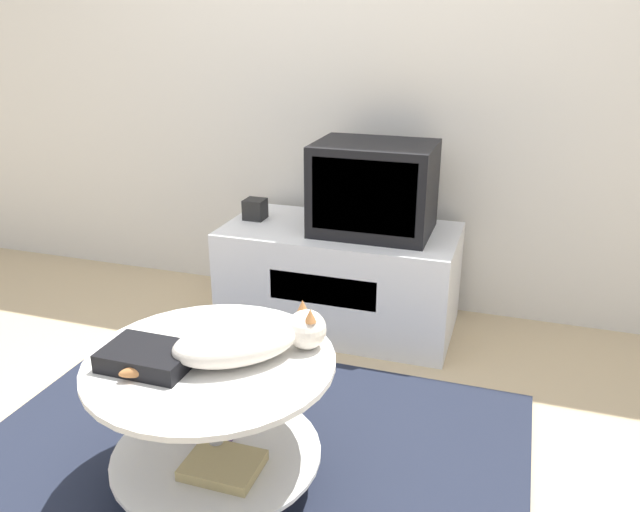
{
  "coord_description": "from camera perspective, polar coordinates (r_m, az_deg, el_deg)",
  "views": [
    {
      "loc": [
        0.78,
        -1.45,
        1.41
      ],
      "look_at": [
        0.12,
        0.58,
        0.58
      ],
      "focal_mm": 35.0,
      "sensor_mm": 36.0,
      "label": 1
    }
  ],
  "objects": [
    {
      "name": "ground_plane",
      "position": [
        2.17,
        -8.17,
        -19.63
      ],
      "size": [
        12.0,
        12.0,
        0.0
      ],
      "primitive_type": "plane",
      "color": "tan"
    },
    {
      "name": "tv_stand",
      "position": [
        2.97,
        1.82,
        -1.96
      ],
      "size": [
        1.08,
        0.55,
        0.49
      ],
      "color": "white",
      "rests_on": "ground_plane"
    },
    {
      "name": "wall_back",
      "position": [
        3.09,
        3.73,
        19.03
      ],
      "size": [
        8.0,
        0.05,
        2.6
      ],
      "color": "silver",
      "rests_on": "ground_plane"
    },
    {
      "name": "tv",
      "position": [
        2.8,
        4.94,
        6.2
      ],
      "size": [
        0.52,
        0.39,
        0.4
      ],
      "color": "black",
      "rests_on": "tv_stand"
    },
    {
      "name": "speaker",
      "position": [
        3.03,
        -5.96,
        4.29
      ],
      "size": [
        0.1,
        0.1,
        0.1
      ],
      "color": "black",
      "rests_on": "tv_stand"
    },
    {
      "name": "dvd_box",
      "position": [
        1.86,
        -15.46,
        -8.89
      ],
      "size": [
        0.25,
        0.17,
        0.05
      ],
      "color": "black",
      "rests_on": "coffee_table"
    },
    {
      "name": "coffee_table",
      "position": [
        1.95,
        -9.65,
        -13.58
      ],
      "size": [
        0.73,
        0.73,
        0.46
      ],
      "color": "#B2B2B7",
      "rests_on": "rug"
    },
    {
      "name": "cat",
      "position": [
        1.82,
        -6.73,
        -7.69
      ],
      "size": [
        0.49,
        0.42,
        0.14
      ],
      "rotation": [
        0.0,
        0.0,
        0.69
      ],
      "color": "silver",
      "rests_on": "coffee_table"
    },
    {
      "name": "rug",
      "position": [
        2.16,
        -8.18,
        -19.43
      ],
      "size": [
        1.85,
        1.56,
        0.02
      ],
      "color": "#1E2333",
      "rests_on": "ground_plane"
    }
  ]
}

